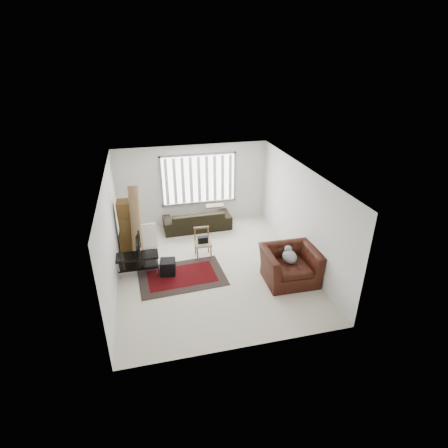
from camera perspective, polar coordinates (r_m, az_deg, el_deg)
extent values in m
plane|color=beige|center=(9.70, -2.00, -7.09)|extent=(6.00, 6.00, 0.00)
cube|color=white|center=(8.53, -2.28, 8.27)|extent=(5.00, 6.00, 0.02)
cube|color=silver|center=(11.76, -5.10, 6.34)|extent=(5.00, 0.02, 2.70)
cube|color=silver|center=(6.54, 3.27, -11.19)|extent=(5.00, 0.02, 2.70)
cube|color=silver|center=(8.94, -18.03, -1.56)|extent=(0.02, 6.00, 2.70)
cube|color=silver|center=(9.78, 12.37, 1.60)|extent=(0.02, 6.00, 2.70)
cube|color=white|center=(11.71, -4.15, 7.32)|extent=(2.40, 0.01, 1.60)
cube|color=gray|center=(11.69, -4.13, 7.29)|extent=(2.52, 0.06, 1.72)
cube|color=white|center=(11.65, -4.10, 7.23)|extent=(2.40, 0.02, 1.55)
cube|color=black|center=(9.39, -6.91, -8.45)|extent=(2.31, 1.61, 0.02)
cube|color=#430608|center=(9.39, -6.91, -8.40)|extent=(1.82, 1.12, 0.00)
cube|color=black|center=(9.49, -13.98, -5.06)|extent=(1.09, 0.49, 0.04)
cube|color=black|center=(9.64, -13.79, -6.61)|extent=(1.04, 0.45, 0.03)
cylinder|color=#B2B2B7|center=(9.47, -16.76, -7.28)|extent=(0.03, 0.03, 0.54)
cylinder|color=#B2B2B7|center=(9.43, -10.82, -6.69)|extent=(0.03, 0.03, 0.54)
cylinder|color=#B2B2B7|center=(9.82, -16.69, -5.98)|extent=(0.03, 0.03, 0.54)
cylinder|color=#B2B2B7|center=(9.78, -10.98, -5.41)|extent=(0.03, 0.03, 0.54)
imported|color=black|center=(9.35, -14.16, -3.63)|extent=(0.11, 0.88, 0.50)
cube|color=black|center=(9.44, -9.15, -6.93)|extent=(0.45, 0.45, 0.39)
cube|color=brown|center=(10.85, -14.97, -2.47)|extent=(0.63, 0.58, 0.56)
cube|color=brown|center=(10.58, -15.19, 0.01)|extent=(0.57, 0.52, 0.51)
cube|color=brown|center=(10.44, -15.71, 2.46)|extent=(0.52, 0.52, 0.45)
cube|color=silver|center=(10.73, -12.47, -1.92)|extent=(0.60, 0.23, 0.75)
cylinder|color=brown|center=(10.22, -14.21, 0.41)|extent=(0.39, 0.82, 2.03)
imported|color=black|center=(11.61, -4.41, 1.17)|extent=(2.24, 1.01, 0.85)
cube|color=#957F61|center=(10.00, -3.46, -3.16)|extent=(0.46, 0.46, 0.05)
cylinder|color=brown|center=(9.91, -4.35, -4.90)|extent=(0.04, 0.04, 0.43)
cylinder|color=brown|center=(9.97, -2.14, -4.65)|extent=(0.04, 0.04, 0.43)
cylinder|color=brown|center=(10.24, -4.69, -3.80)|extent=(0.04, 0.04, 0.43)
cylinder|color=brown|center=(10.30, -2.55, -3.57)|extent=(0.04, 0.04, 0.43)
cube|color=brown|center=(9.99, -3.72, -0.61)|extent=(0.44, 0.04, 0.06)
cube|color=brown|center=(10.05, -4.78, -1.66)|extent=(0.04, 0.04, 0.43)
cube|color=brown|center=(10.10, -2.61, -1.43)|extent=(0.04, 0.04, 0.43)
cube|color=black|center=(9.94, -3.48, -2.57)|extent=(0.29, 0.17, 0.18)
imported|color=#34120A|center=(9.10, 10.73, -6.27)|extent=(1.39, 1.21, 1.01)
ellipsoid|color=#59595B|center=(9.02, 10.81, -5.46)|extent=(0.28, 0.37, 0.25)
sphere|color=#59595B|center=(9.09, 10.43, -4.03)|extent=(0.19, 0.19, 0.19)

